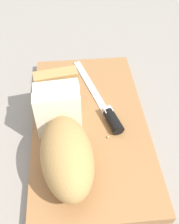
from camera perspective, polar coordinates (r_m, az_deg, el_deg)
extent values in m
plane|color=gray|center=(0.60, 0.00, -3.49)|extent=(3.00, 3.00, 0.00)
cube|color=#9E6B3D|center=(0.59, 0.00, -2.74)|extent=(0.47, 0.26, 0.03)
ellipsoid|color=tan|center=(0.47, -5.04, -9.86)|extent=(0.18, 0.11, 0.10)
cube|color=#F2E8CC|center=(0.53, -6.97, -0.63)|extent=(0.05, 0.10, 0.11)
cube|color=#F2E8CC|center=(0.55, -7.05, 2.11)|extent=(0.04, 0.10, 0.11)
cube|color=tan|center=(0.58, -7.13, 4.61)|extent=(0.05, 0.10, 0.11)
cube|color=silver|center=(0.66, 0.25, 5.82)|extent=(0.21, 0.07, 0.00)
cylinder|color=black|center=(0.57, 5.36, -2.07)|extent=(0.06, 0.04, 0.03)
cube|color=silver|center=(0.59, 4.11, -0.06)|extent=(0.02, 0.02, 0.02)
sphere|color=tan|center=(0.59, 4.11, -0.91)|extent=(0.01, 0.01, 0.01)
sphere|color=tan|center=(0.55, 4.18, -5.60)|extent=(0.01, 0.01, 0.01)
sphere|color=tan|center=(0.53, -3.94, -8.53)|extent=(0.01, 0.01, 0.01)
sphere|color=tan|center=(0.58, -7.33, -2.27)|extent=(0.00, 0.00, 0.00)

